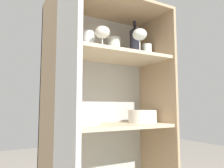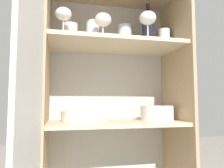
# 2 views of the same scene
# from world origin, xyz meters

# --- Properties ---
(cupboard_back_panel) EXTENTS (0.75, 0.02, 1.49)m
(cupboard_back_panel) POSITION_xyz_m (0.00, 0.36, 0.75)
(cupboard_back_panel) COLOR silver
(cupboard_back_panel) RESTS_ON ground_plane
(cupboard_side_left) EXTENTS (0.02, 0.39, 1.49)m
(cupboard_side_left) POSITION_xyz_m (-0.36, 0.17, 0.75)
(cupboard_side_left) COLOR tan
(cupboard_side_left) RESTS_ON ground_plane
(cupboard_side_right) EXTENTS (0.02, 0.39, 1.49)m
(cupboard_side_right) POSITION_xyz_m (0.36, 0.17, 0.75)
(cupboard_side_right) COLOR tan
(cupboard_side_right) RESTS_ON ground_plane
(shelf_board_middle) EXTENTS (0.71, 0.35, 0.02)m
(shelf_board_middle) POSITION_xyz_m (0.00, 0.17, 0.77)
(shelf_board_middle) COLOR beige
(shelf_board_upper) EXTENTS (0.71, 0.35, 0.02)m
(shelf_board_upper) POSITION_xyz_m (0.00, 0.17, 1.19)
(shelf_board_upper) COLOR beige
(cupboard_door) EXTENTS (0.05, 0.37, 1.49)m
(cupboard_door) POSITION_xyz_m (-0.39, -0.20, 0.75)
(cupboard_door) COLOR silver
(cupboard_door) RESTS_ON ground_plane
(tumbler_glass_0) EXTENTS (0.08, 0.08, 0.09)m
(tumbler_glass_0) POSITION_xyz_m (-0.25, 0.17, 1.25)
(tumbler_glass_0) COLOR white
(tumbler_glass_0) RESTS_ON shelf_board_upper
(tumbler_glass_1) EXTENTS (0.07, 0.07, 0.11)m
(tumbler_glass_1) POSITION_xyz_m (0.30, 0.19, 1.26)
(tumbler_glass_1) COLOR white
(tumbler_glass_1) RESTS_ON shelf_board_upper
(tumbler_glass_2) EXTENTS (0.08, 0.08, 0.14)m
(tumbler_glass_2) POSITION_xyz_m (0.08, 0.25, 1.27)
(tumbler_glass_2) COLOR white
(tumbler_glass_2) RESTS_ON shelf_board_upper
(tumbler_glass_3) EXTENTS (0.08, 0.08, 0.14)m
(tumbler_glass_3) POSITION_xyz_m (-0.12, 0.22, 1.27)
(tumbler_glass_3) COLOR white
(tumbler_glass_3) RESTS_ON shelf_board_upper
(wine_glass_0) EXTENTS (0.09, 0.09, 0.15)m
(wine_glass_0) POSITION_xyz_m (0.15, 0.06, 1.31)
(wine_glass_0) COLOR white
(wine_glass_0) RESTS_ON shelf_board_upper
(wine_glass_1) EXTENTS (0.08, 0.08, 0.13)m
(wine_glass_1) POSITION_xyz_m (-0.28, 0.06, 1.29)
(wine_glass_1) COLOR silver
(wine_glass_1) RESTS_ON shelf_board_upper
(wine_glass_2) EXTENTS (0.09, 0.09, 0.14)m
(wine_glass_2) POSITION_xyz_m (-0.08, 0.11, 1.30)
(wine_glass_2) COLOR white
(wine_glass_2) RESTS_ON shelf_board_upper
(wine_bottle) EXTENTS (0.07, 0.07, 0.26)m
(wine_bottle) POSITION_xyz_m (0.20, 0.19, 1.31)
(wine_bottle) COLOR black
(wine_bottle) RESTS_ON shelf_board_upper
(plate_stack_white) EXTENTS (0.23, 0.23, 0.05)m
(plate_stack_white) POSITION_xyz_m (-0.18, 0.20, 0.80)
(plate_stack_white) COLOR white
(plate_stack_white) RESTS_ON shelf_board_middle
(mixing_bowl_large) EXTENTS (0.18, 0.18, 0.08)m
(mixing_bowl_large) POSITION_xyz_m (0.24, 0.16, 0.82)
(mixing_bowl_large) COLOR silver
(mixing_bowl_large) RESTS_ON shelf_board_middle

